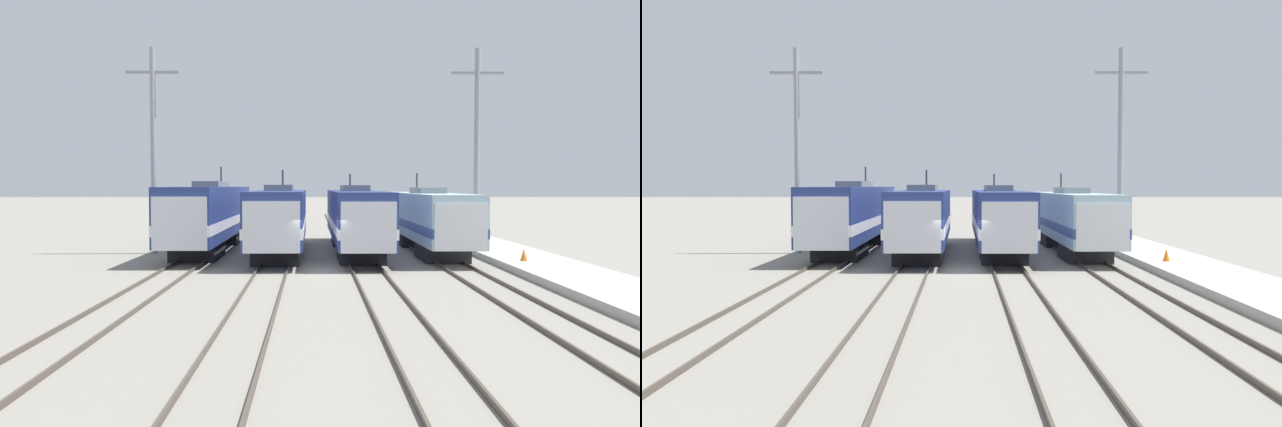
# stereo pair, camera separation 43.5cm
# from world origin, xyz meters

# --- Properties ---
(ground_plane) EXTENTS (400.00, 400.00, 0.00)m
(ground_plane) POSITION_xyz_m (0.00, 0.00, 0.00)
(ground_plane) COLOR gray
(rail_pair_far_left) EXTENTS (1.51, 120.00, 0.15)m
(rail_pair_far_left) POSITION_xyz_m (-6.79, 0.00, 0.07)
(rail_pair_far_left) COLOR #4C4238
(rail_pair_far_left) RESTS_ON ground_plane
(rail_pair_center_left) EXTENTS (1.51, 120.00, 0.15)m
(rail_pair_center_left) POSITION_xyz_m (-2.26, 0.00, 0.07)
(rail_pair_center_left) COLOR #4C4238
(rail_pair_center_left) RESTS_ON ground_plane
(rail_pair_center_right) EXTENTS (1.51, 120.00, 0.15)m
(rail_pair_center_right) POSITION_xyz_m (2.26, 0.00, 0.07)
(rail_pair_center_right) COLOR #4C4238
(rail_pair_center_right) RESTS_ON ground_plane
(rail_pair_far_right) EXTENTS (1.51, 120.00, 0.15)m
(rail_pair_far_right) POSITION_xyz_m (6.79, 0.00, 0.07)
(rail_pair_far_right) COLOR #4C4238
(rail_pair_far_right) RESTS_ON ground_plane
(locomotive_far_left) EXTENTS (2.96, 19.64, 5.46)m
(locomotive_far_left) POSITION_xyz_m (-6.79, 9.80, 2.25)
(locomotive_far_left) COLOR black
(locomotive_far_left) RESTS_ON ground_plane
(locomotive_center_left) EXTENTS (2.96, 16.25, 5.13)m
(locomotive_center_left) POSITION_xyz_m (-2.26, 6.90, 2.14)
(locomotive_center_left) COLOR black
(locomotive_center_left) RESTS_ON ground_plane
(locomotive_center_right) EXTENTS (2.87, 19.69, 4.93)m
(locomotive_center_right) POSITION_xyz_m (2.26, 8.48, 2.13)
(locomotive_center_right) COLOR black
(locomotive_center_right) RESTS_ON ground_plane
(locomotive_far_right) EXTENTS (2.82, 17.65, 4.96)m
(locomotive_far_right) POSITION_xyz_m (6.79, 8.27, 2.07)
(locomotive_far_right) COLOR #232326
(locomotive_far_right) RESTS_ON ground_plane
(catenary_tower_left) EXTENTS (3.16, 0.33, 12.36)m
(catenary_tower_left) POSITION_xyz_m (-9.90, 7.97, 6.45)
(catenary_tower_left) COLOR gray
(catenary_tower_left) RESTS_ON ground_plane
(catenary_tower_right) EXTENTS (3.16, 0.33, 12.36)m
(catenary_tower_right) POSITION_xyz_m (9.61, 7.97, 6.45)
(catenary_tower_right) COLOR gray
(catenary_tower_right) RESTS_ON ground_plane
(platform) EXTENTS (4.00, 120.00, 0.35)m
(platform) POSITION_xyz_m (11.03, 0.00, 0.17)
(platform) COLOR #A8A59E
(platform) RESTS_ON ground_plane
(traffic_cone) EXTENTS (0.34, 0.34, 0.61)m
(traffic_cone) POSITION_xyz_m (10.24, 1.20, 0.65)
(traffic_cone) COLOR orange
(traffic_cone) RESTS_ON platform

